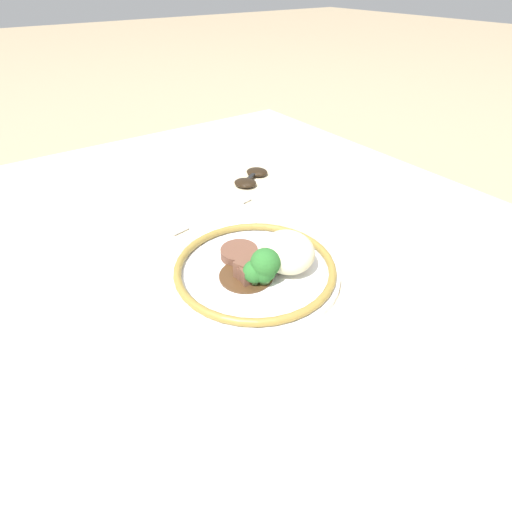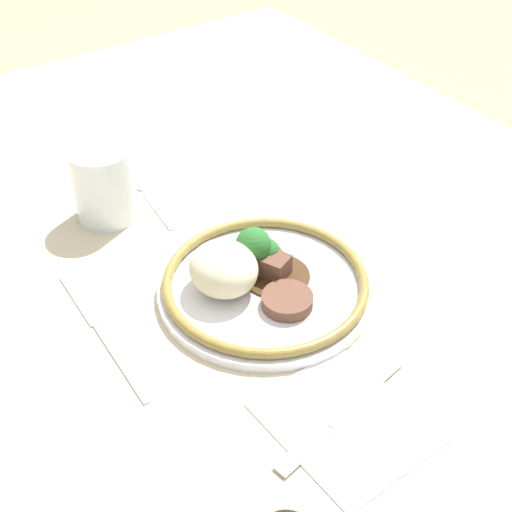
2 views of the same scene
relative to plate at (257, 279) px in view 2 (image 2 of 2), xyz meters
The scene contains 8 objects.
ground_plane 0.06m from the plate, 16.97° to the right, with size 8.00×8.00×0.00m, color #998466.
dining_table 0.05m from the plate, 16.97° to the right, with size 1.45×1.09×0.03m.
napkin 0.21m from the plate, 169.51° to the left, with size 0.16×0.14×0.00m.
plate is the anchor object (origin of this frame).
juice_glass 0.25m from the plate, 17.61° to the left, with size 0.08×0.08×0.10m.
fork 0.21m from the plate, 165.66° to the left, with size 0.05×0.19×0.00m.
knife 0.19m from the plate, 74.75° to the left, with size 0.23×0.02×0.00m.
spoon 0.27m from the plate, ahead, with size 0.16×0.03×0.01m.
Camera 2 is at (-0.54, 0.36, 0.60)m, focal length 50.00 mm.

